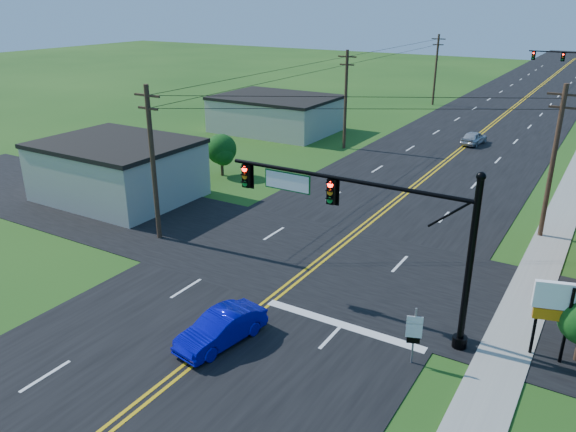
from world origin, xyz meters
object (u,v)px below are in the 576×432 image
Objects in this scene: signal_mast_far at (569,63)px; route_sign at (414,332)px; blue_car at (221,329)px; signal_mast_main at (364,219)px.

signal_mast_far is 74.19m from route_sign.
blue_car is (-4.11, -76.78, -3.87)m from signal_mast_far.
signal_mast_main reaches higher than route_sign.
route_sign reaches higher than blue_car.
signal_mast_far is 76.99m from blue_car.
route_sign is at bearing 30.47° from blue_car.
route_sign is at bearing -87.63° from signal_mast_far.
signal_mast_far is at bearing 89.92° from signal_mast_main.
route_sign is (3.06, -74.06, -3.11)m from signal_mast_far.
signal_mast_main and signal_mast_far have the same top height.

